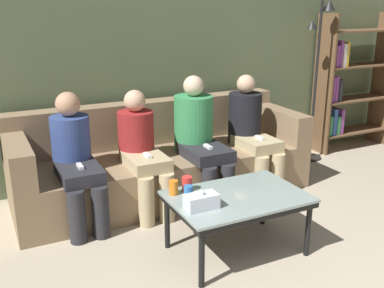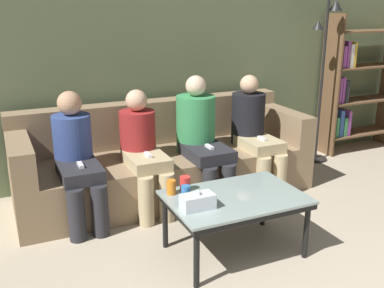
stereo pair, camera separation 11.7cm
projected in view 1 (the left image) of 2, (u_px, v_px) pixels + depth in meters
The scene contains 13 objects.
wall_back at pixel (139, 50), 4.37m from camera, with size 12.00×0.06×2.60m.
couch at pixel (162, 162), 4.22m from camera, with size 2.70×0.91×0.84m.
coffee_table at pixel (237, 201), 3.18m from camera, with size 0.95×0.65×0.44m.
cup_near_left at pixel (188, 192), 3.12m from camera, with size 0.07×0.07×0.09m.
cup_near_right at pixel (187, 184), 3.23m from camera, with size 0.08×0.08×0.11m.
cup_far_center at pixel (174, 187), 3.16m from camera, with size 0.07×0.07×0.10m.
tissue_box at pixel (201, 201), 2.94m from camera, with size 0.22×0.12×0.13m.
bookshelf at pixel (346, 86), 5.41m from camera, with size 1.00×0.32×1.63m.
standing_lamp at pixel (318, 64), 4.95m from camera, with size 0.31×0.26×1.78m.
seated_person_left_end at pixel (75, 156), 3.59m from camera, with size 0.31×0.69×1.07m.
seated_person_mid_left at pixel (141, 149), 3.83m from camera, with size 0.31×0.67×1.04m.
seated_person_mid_right at pixel (199, 134), 4.07m from camera, with size 0.36×0.72×1.12m.
seated_person_right_end at pixel (251, 129), 4.31m from camera, with size 0.32×0.67×1.09m.
Camera 1 is at (-1.51, -0.51, 1.74)m, focal length 42.00 mm.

